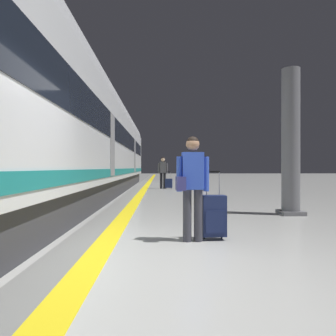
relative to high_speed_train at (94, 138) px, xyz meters
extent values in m
plane|color=#B7B7B2|center=(2.89, -10.37, -2.50)|extent=(120.00, 120.00, 0.00)
cube|color=yellow|center=(2.16, -0.37, -2.50)|extent=(0.36, 80.00, 0.01)
cube|color=slate|center=(1.81, -0.37, -2.50)|extent=(0.67, 80.00, 0.01)
cube|color=#38383D|center=(0.00, -0.50, -2.15)|extent=(2.67, 24.06, 0.70)
cube|color=silver|center=(0.00, -0.50, -0.35)|extent=(2.90, 25.06, 2.90)
cylinder|color=silver|center=(0.00, -0.50, 1.05)|extent=(2.84, 24.56, 2.84)
cube|color=black|center=(0.00, -0.50, 0.00)|extent=(2.93, 23.56, 0.80)
cube|color=#197F7F|center=(0.00, -0.50, -1.50)|extent=(2.94, 24.56, 0.24)
cone|color=silver|center=(0.00, 13.33, -0.60)|extent=(2.75, 2.60, 2.75)
cube|color=gray|center=(1.46, -4.26, -0.60)|extent=(0.02, 0.90, 2.00)
cube|color=gray|center=(1.46, 5.14, -0.60)|extent=(0.02, 0.90, 2.00)
cylinder|color=#383842|center=(3.61, -9.70, -2.09)|extent=(0.14, 0.14, 0.82)
cylinder|color=#383842|center=(3.43, -9.71, -2.09)|extent=(0.14, 0.14, 0.82)
cube|color=blue|center=(3.52, -9.71, -1.39)|extent=(0.34, 0.21, 0.58)
cylinder|color=blue|center=(3.73, -9.70, -1.44)|extent=(0.09, 0.09, 0.54)
cylinder|color=blue|center=(3.31, -9.73, -1.44)|extent=(0.09, 0.09, 0.54)
sphere|color=#A37556|center=(3.52, -9.71, -0.97)|extent=(0.21, 0.21, 0.21)
sphere|color=black|center=(3.52, -9.71, -0.95)|extent=(0.20, 0.20, 0.20)
cube|color=navy|center=(3.33, -9.75, -1.59)|extent=(0.15, 0.28, 0.21)
cube|color=#19234C|center=(3.87, -9.60, -2.11)|extent=(0.39, 0.24, 0.65)
cube|color=#19234C|center=(3.87, -9.72, -2.20)|extent=(0.31, 0.03, 0.36)
cylinder|color=black|center=(4.01, -9.53, -2.47)|extent=(0.02, 0.06, 0.06)
cylinder|color=black|center=(3.72, -9.54, -2.47)|extent=(0.02, 0.06, 0.06)
cylinder|color=gray|center=(3.97, -9.54, -1.60)|extent=(0.02, 0.02, 0.38)
cylinder|color=gray|center=(3.76, -9.55, -1.60)|extent=(0.02, 0.02, 0.38)
cube|color=black|center=(3.87, -9.55, -1.41)|extent=(0.22, 0.04, 0.02)
cylinder|color=black|center=(4.85, 1.92, -2.10)|extent=(0.13, 0.13, 0.80)
cylinder|color=black|center=(5.02, 1.89, -2.10)|extent=(0.13, 0.13, 0.80)
cube|color=#338C4C|center=(4.93, 1.90, -1.42)|extent=(0.35, 0.24, 0.57)
cylinder|color=#338C4C|center=(4.73, 1.95, -1.47)|extent=(0.09, 0.09, 0.53)
cylinder|color=#338C4C|center=(5.14, 1.88, -1.47)|extent=(0.09, 0.09, 0.53)
sphere|color=#A37556|center=(4.93, 1.90, -1.01)|extent=(0.21, 0.21, 0.21)
sphere|color=black|center=(4.93, 1.90, -0.99)|extent=(0.19, 0.19, 0.19)
cube|color=black|center=(4.91, 1.76, -1.40)|extent=(0.26, 0.17, 0.38)
ellipsoid|color=navy|center=(5.25, 1.63, -2.35)|extent=(0.44, 0.26, 0.30)
torus|color=navy|center=(5.25, 1.63, -2.25)|extent=(0.22, 0.02, 0.22)
cylinder|color=black|center=(3.09, 3.05, -2.07)|extent=(0.14, 0.14, 0.87)
cylinder|color=black|center=(3.27, 3.04, -2.07)|extent=(0.14, 0.14, 0.87)
cube|color=#4C4C51|center=(3.18, 3.04, -1.32)|extent=(0.36, 0.23, 0.62)
cylinder|color=#4C4C51|center=(2.95, 3.07, -1.38)|extent=(0.09, 0.09, 0.58)
cylinder|color=#4C4C51|center=(3.41, 3.04, -1.38)|extent=(0.09, 0.09, 0.58)
sphere|color=beige|center=(3.18, 3.04, -0.88)|extent=(0.23, 0.23, 0.23)
sphere|color=black|center=(3.18, 3.04, -0.85)|extent=(0.21, 0.21, 0.21)
cube|color=#19234C|center=(3.50, 2.70, -2.19)|extent=(0.41, 0.28, 0.50)
cube|color=#19234C|center=(3.52, 2.81, -2.25)|extent=(0.31, 0.07, 0.28)
cylinder|color=black|center=(3.35, 2.66, -2.47)|extent=(0.03, 0.06, 0.06)
cylinder|color=black|center=(3.63, 2.61, -2.47)|extent=(0.03, 0.06, 0.06)
cylinder|color=gray|center=(3.39, 2.66, -1.75)|extent=(0.02, 0.02, 0.38)
cylinder|color=gray|center=(3.60, 2.63, -1.75)|extent=(0.02, 0.02, 0.38)
cube|color=black|center=(3.49, 2.64, -1.56)|extent=(0.22, 0.06, 0.02)
cylinder|color=brown|center=(4.69, 2.11, -2.11)|extent=(0.13, 0.13, 0.79)
cylinder|color=brown|center=(4.86, 2.15, -2.11)|extent=(0.13, 0.13, 0.79)
cube|color=orange|center=(4.78, 2.13, -1.43)|extent=(0.36, 0.26, 0.56)
cylinder|color=orange|center=(4.57, 2.09, -1.48)|extent=(0.08, 0.08, 0.53)
cylinder|color=orange|center=(4.97, 2.19, -1.48)|extent=(0.08, 0.08, 0.53)
sphere|color=tan|center=(4.78, 2.13, -1.03)|extent=(0.21, 0.21, 0.21)
sphere|color=black|center=(4.78, 2.13, -1.00)|extent=(0.19, 0.19, 0.19)
cube|color=black|center=(5.10, 1.86, -2.16)|extent=(0.43, 0.33, 0.55)
cube|color=black|center=(5.06, 1.97, -2.23)|extent=(0.30, 0.12, 0.30)
cylinder|color=black|center=(4.98, 1.75, -2.47)|extent=(0.04, 0.06, 0.06)
cylinder|color=black|center=(5.25, 1.85, -2.47)|extent=(0.04, 0.06, 0.06)
cylinder|color=gray|center=(5.02, 1.77, -1.70)|extent=(0.02, 0.02, 0.38)
cylinder|color=gray|center=(5.21, 1.84, -1.70)|extent=(0.02, 0.02, 0.38)
cube|color=black|center=(5.11, 1.81, -1.51)|extent=(0.22, 0.10, 0.02)
cylinder|color=slate|center=(6.23, -6.93, -0.70)|extent=(0.44, 0.44, 3.60)
cube|color=slate|center=(6.23, -6.93, -2.45)|extent=(0.56, 0.56, 0.10)
camera|label=1|loc=(3.00, -14.70, -1.34)|focal=34.10mm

